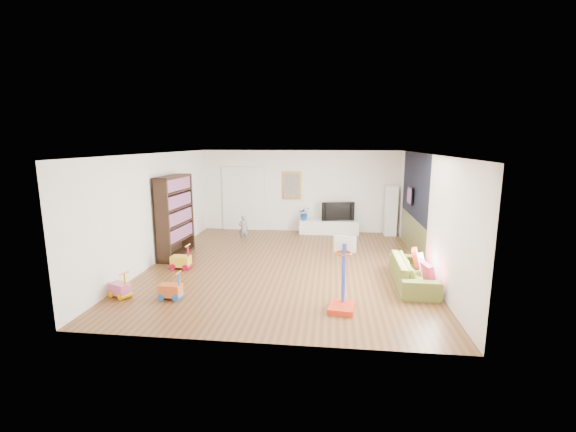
# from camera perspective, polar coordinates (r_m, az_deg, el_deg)

# --- Properties ---
(floor) EXTENTS (6.50, 7.50, 0.00)m
(floor) POSITION_cam_1_polar(r_m,az_deg,el_deg) (9.51, -0.28, -7.28)
(floor) COLOR brown
(floor) RESTS_ON ground
(ceiling) EXTENTS (6.50, 7.50, 0.00)m
(ceiling) POSITION_cam_1_polar(r_m,az_deg,el_deg) (9.04, -0.29, 9.21)
(ceiling) COLOR white
(ceiling) RESTS_ON ground
(wall_back) EXTENTS (6.50, 0.00, 2.70)m
(wall_back) POSITION_cam_1_polar(r_m,az_deg,el_deg) (12.87, 1.70, 3.69)
(wall_back) COLOR white
(wall_back) RESTS_ON ground
(wall_front) EXTENTS (6.50, 0.00, 2.70)m
(wall_front) POSITION_cam_1_polar(r_m,az_deg,el_deg) (5.57, -4.89, -6.03)
(wall_front) COLOR white
(wall_front) RESTS_ON ground
(wall_left) EXTENTS (0.00, 7.50, 2.70)m
(wall_left) POSITION_cam_1_polar(r_m,az_deg,el_deg) (10.09, -18.95, 1.09)
(wall_left) COLOR white
(wall_left) RESTS_ON ground
(wall_right) EXTENTS (0.00, 7.50, 2.70)m
(wall_right) POSITION_cam_1_polar(r_m,az_deg,el_deg) (9.37, 19.86, 0.31)
(wall_right) COLOR white
(wall_right) RESTS_ON ground
(navy_accent) EXTENTS (0.01, 3.20, 1.70)m
(navy_accent) POSITION_cam_1_polar(r_m,az_deg,el_deg) (10.65, 18.26, 4.34)
(navy_accent) COLOR black
(navy_accent) RESTS_ON wall_right
(olive_wainscot) EXTENTS (0.01, 3.20, 1.00)m
(olive_wainscot) POSITION_cam_1_polar(r_m,az_deg,el_deg) (10.88, 17.84, -2.74)
(olive_wainscot) COLOR brown
(olive_wainscot) RESTS_ON wall_right
(doorway) EXTENTS (1.45, 0.06, 2.10)m
(doorway) POSITION_cam_1_polar(r_m,az_deg,el_deg) (13.16, -6.60, 2.46)
(doorway) COLOR white
(doorway) RESTS_ON ground
(painting_back) EXTENTS (0.62, 0.06, 0.92)m
(painting_back) POSITION_cam_1_polar(r_m,az_deg,el_deg) (12.83, 0.57, 4.57)
(painting_back) COLOR gold
(painting_back) RESTS_ON wall_back
(artwork_right) EXTENTS (0.04, 0.56, 0.46)m
(artwork_right) POSITION_cam_1_polar(r_m,az_deg,el_deg) (10.87, 17.62, 2.90)
(artwork_right) COLOR #7F3F8C
(artwork_right) RESTS_ON wall_right
(media_console) EXTENTS (1.94, 0.53, 0.45)m
(media_console) POSITION_cam_1_polar(r_m,az_deg,el_deg) (12.70, 6.07, -1.62)
(media_console) COLOR white
(media_console) RESTS_ON ground
(tall_cabinet) EXTENTS (0.38, 0.38, 1.60)m
(tall_cabinet) POSITION_cam_1_polar(r_m,az_deg,el_deg) (12.76, 14.97, 0.76)
(tall_cabinet) COLOR white
(tall_cabinet) RESTS_ON ground
(bookshelf) EXTENTS (0.47, 1.47, 2.13)m
(bookshelf) POSITION_cam_1_polar(r_m,az_deg,el_deg) (10.42, -16.40, -0.07)
(bookshelf) COLOR black
(bookshelf) RESTS_ON ground
(sofa) EXTENTS (0.78, 1.92, 0.56)m
(sofa) POSITION_cam_1_polar(r_m,az_deg,el_deg) (8.58, 18.05, -7.90)
(sofa) COLOR olive
(sofa) RESTS_ON ground
(basketball_hoop) EXTENTS (0.53, 0.62, 1.33)m
(basketball_hoop) POSITION_cam_1_polar(r_m,az_deg,el_deg) (6.93, 8.09, -8.61)
(basketball_hoop) COLOR red
(basketball_hoop) RESTS_ON ground
(ride_on_yellow) EXTENTS (0.46, 0.30, 0.59)m
(ride_on_yellow) POSITION_cam_1_polar(r_m,az_deg,el_deg) (9.50, -15.62, -5.84)
(ride_on_yellow) COLOR yellow
(ride_on_yellow) RESTS_ON ground
(ride_on_orange) EXTENTS (0.42, 0.27, 0.54)m
(ride_on_orange) POSITION_cam_1_polar(r_m,az_deg,el_deg) (7.80, -17.04, -9.81)
(ride_on_orange) COLOR #D15E2B
(ride_on_orange) RESTS_ON ground
(ride_on_pink) EXTENTS (0.46, 0.38, 0.53)m
(ride_on_pink) POSITION_cam_1_polar(r_m,az_deg,el_deg) (8.23, -23.68, -9.24)
(ride_on_pink) COLOR #CE547E
(ride_on_pink) RESTS_ON ground
(child) EXTENTS (0.34, 0.27, 0.81)m
(child) POSITION_cam_1_polar(r_m,az_deg,el_deg) (11.68, -6.61, -1.85)
(child) COLOR slate
(child) RESTS_ON ground
(tv) EXTENTS (1.08, 0.33, 0.62)m
(tv) POSITION_cam_1_polar(r_m,az_deg,el_deg) (12.65, 7.34, 0.76)
(tv) COLOR black
(tv) RESTS_ON media_console
(vase_plant) EXTENTS (0.44, 0.40, 0.43)m
(vase_plant) POSITION_cam_1_polar(r_m,az_deg,el_deg) (12.63, 2.44, 0.38)
(vase_plant) COLOR #0F4093
(vase_plant) RESTS_ON media_console
(pillow_left) EXTENTS (0.18, 0.42, 0.40)m
(pillow_left) POSITION_cam_1_polar(r_m,az_deg,el_deg) (8.07, 20.07, -8.04)
(pillow_left) COLOR #CC2C50
(pillow_left) RESTS_ON sofa
(pillow_center) EXTENTS (0.18, 0.43, 0.41)m
(pillow_center) POSITION_cam_1_polar(r_m,az_deg,el_deg) (8.60, 19.28, -6.81)
(pillow_center) COLOR white
(pillow_center) RESTS_ON sofa
(pillow_right) EXTENTS (0.19, 0.40, 0.39)m
(pillow_right) POSITION_cam_1_polar(r_m,az_deg,el_deg) (9.07, 18.38, -5.85)
(pillow_right) COLOR red
(pillow_right) RESTS_ON sofa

